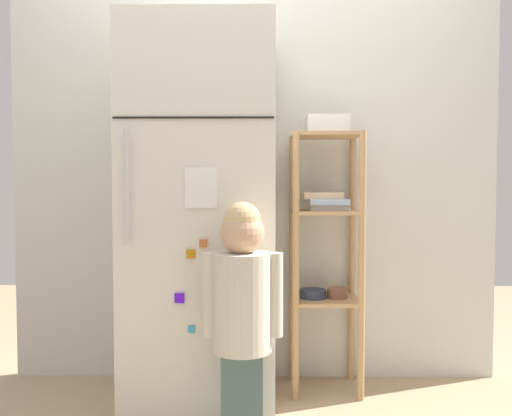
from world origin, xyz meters
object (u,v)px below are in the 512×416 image
child_standing (242,301)px  pantry_shelf_unit (325,239)px  refrigerator (203,218)px  fruit_bin (328,127)px

child_standing → pantry_shelf_unit: size_ratio=0.75×
refrigerator → fruit_bin: size_ratio=8.56×
child_standing → fruit_bin: 1.10m
child_standing → pantry_shelf_unit: pantry_shelf_unit is taller
child_standing → pantry_shelf_unit: bearing=57.6°
pantry_shelf_unit → fruit_bin: fruit_bin is taller
pantry_shelf_unit → fruit_bin: 0.58m
refrigerator → fruit_bin: bearing=17.5°
refrigerator → fruit_bin: refrigerator is taller
refrigerator → child_standing: (0.21, -0.47, -0.30)m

